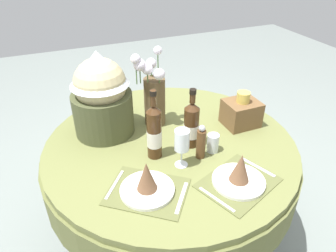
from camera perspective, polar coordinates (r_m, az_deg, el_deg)
The scene contains 12 objects.
ground at distance 2.21m, azimuth 0.35°, elevation -18.45°, with size 8.00×8.00×0.00m, color gray.
dining_table at distance 1.79m, azimuth 0.42°, elevation -6.65°, with size 1.38×1.38×0.73m.
place_setting_left at distance 1.38m, azimuth -3.83°, elevation -10.41°, with size 0.43×0.41×0.16m.
place_setting_right at distance 1.46m, azimuth 12.84°, elevation -8.68°, with size 0.41×0.36×0.16m.
flower_vase at distance 1.77m, azimuth -2.68°, elevation 5.81°, with size 0.19×0.16×0.46m.
wine_bottle_left at distance 1.62m, azimuth 4.26°, elevation 0.27°, with size 0.08×0.08×0.33m.
wine_bottle_centre at distance 1.52m, azimuth -2.52°, elevation -1.10°, with size 0.07×0.07×0.37m.
wine_glass_left at distance 1.46m, azimuth 2.54°, elevation -2.74°, with size 0.07×0.07×0.20m.
tumbler_near_left at distance 1.63m, azimuth 8.15°, elevation -3.06°, with size 0.06×0.06×0.10m, color silver.
pepper_mill at distance 1.55m, azimuth 6.01°, elevation -3.05°, with size 0.05×0.05×0.19m.
gift_tub_back_left at distance 1.71m, azimuth -12.08°, elevation 6.12°, with size 0.33×0.33×0.47m.
woven_basket_side_right at distance 1.86m, azimuth 13.15°, elevation 2.45°, with size 0.19×0.17×0.21m.
Camera 1 is at (-0.54, -1.28, 1.72)m, focal length 33.58 mm.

